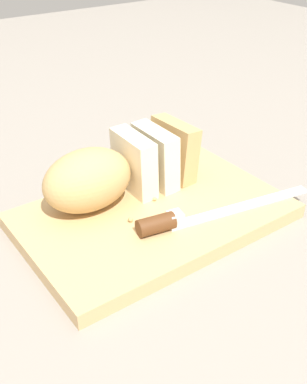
{
  "coord_description": "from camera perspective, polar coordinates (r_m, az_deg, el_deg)",
  "views": [
    {
      "loc": [
        -0.34,
        -0.48,
        0.42
      ],
      "look_at": [
        0.0,
        0.0,
        0.05
      ],
      "focal_mm": 44.67,
      "sensor_mm": 36.0,
      "label": 1
    }
  ],
  "objects": [
    {
      "name": "ground_plane",
      "position": [
        0.72,
        -0.0,
        -3.54
      ],
      "size": [
        3.0,
        3.0,
        0.0
      ],
      "primitive_type": "plane",
      "color": "gray"
    },
    {
      "name": "cutting_board",
      "position": [
        0.71,
        -0.0,
        -2.81
      ],
      "size": [
        0.39,
        0.25,
        0.02
      ],
      "primitive_type": "cube",
      "rotation": [
        0.0,
        0.0,
        0.01
      ],
      "color": "tan",
      "rests_on": "ground_plane"
    },
    {
      "name": "bread_loaf",
      "position": [
        0.72,
        -4.61,
        2.6
      ],
      "size": [
        0.25,
        0.1,
        0.09
      ],
      "rotation": [
        0.0,
        0.0,
        0.02
      ],
      "color": "tan",
      "rests_on": "cutting_board"
    },
    {
      "name": "bread_knife",
      "position": [
        0.67,
        3.22,
        -3.27
      ],
      "size": [
        0.29,
        0.07,
        0.03
      ],
      "rotation": [
        0.0,
        0.0,
        -0.17
      ],
      "color": "silver",
      "rests_on": "cutting_board"
    },
    {
      "name": "crumb_near_knife",
      "position": [
        0.68,
        -2.76,
        -3.31
      ],
      "size": [
        0.01,
        0.01,
        0.01
      ],
      "primitive_type": "sphere",
      "color": "tan",
      "rests_on": "cutting_board"
    },
    {
      "name": "crumb_near_loaf",
      "position": [
        0.73,
        0.13,
        -0.83
      ],
      "size": [
        0.01,
        0.01,
        0.01
      ],
      "primitive_type": "sphere",
      "color": "tan",
      "rests_on": "cutting_board"
    },
    {
      "name": "crumb_stray_left",
      "position": [
        0.76,
        -2.27,
        0.77
      ],
      "size": [
        0.01,
        0.01,
        0.01
      ],
      "primitive_type": "sphere",
      "color": "tan",
      "rests_on": "cutting_board"
    }
  ]
}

